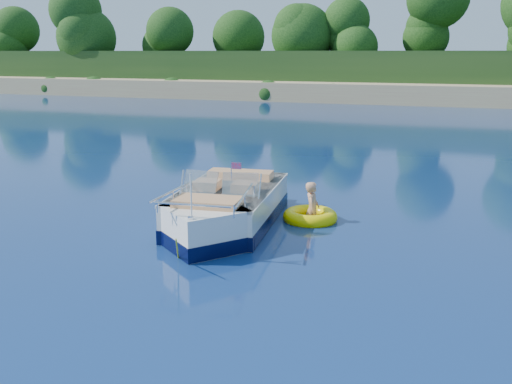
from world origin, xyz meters
TOP-DOWN VIEW (x-y plane):
  - ground at (0.00, 0.00)m, footprint 160.00×160.00m
  - shoreline at (0.00, 63.77)m, footprint 170.00×59.00m
  - treeline at (0.04, 41.01)m, footprint 150.00×7.12m
  - motorboat at (-2.92, 1.72)m, footprint 2.47×5.80m
  - tow_tube at (-1.21, 2.90)m, footprint 1.73×1.73m
  - boy at (-1.17, 2.95)m, footprint 0.49×0.82m

SIDE VIEW (x-z plane):
  - ground at x=0.00m, z-range 0.00..0.00m
  - boy at x=-1.17m, z-range -0.75..0.75m
  - tow_tube at x=-1.21m, z-range -0.08..0.26m
  - motorboat at x=-2.92m, z-range -0.59..1.34m
  - shoreline at x=0.00m, z-range -2.02..3.98m
  - treeline at x=0.04m, z-range 1.45..9.64m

